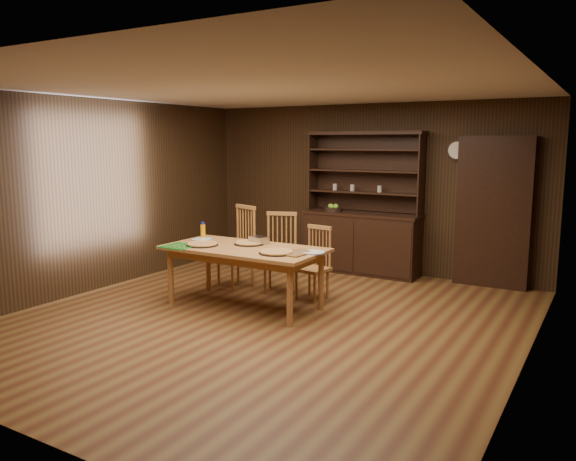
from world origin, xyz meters
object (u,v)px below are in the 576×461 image
Objects in this scene: chair_center at (281,249)px; chair_right at (315,260)px; dining_table at (244,253)px; juice_bottle at (203,231)px; chair_left at (240,243)px; china_hutch at (362,235)px.

chair_center is 0.61m from chair_right.
chair_right is (0.59, -0.11, -0.07)m from chair_center.
dining_table is 0.88m from juice_bottle.
chair_center reaches higher than dining_table.
chair_center is at bearing 178.70° from chair_right.
china_hutch is at bearing 74.64° from chair_left.
dining_table is at bearing -15.92° from juice_bottle.
dining_table is 1.83× the size of chair_center.
china_hutch is 1.65m from chair_right.
chair_left reaches higher than dining_table.
juice_bottle is at bearing -149.04° from chair_right.
chair_left is at bearing 166.80° from chair_center.
chair_left is at bearing 72.85° from juice_bottle.
juice_bottle is (-0.80, -0.67, 0.28)m from chair_center.
juice_bottle is at bearing 164.08° from dining_table.
china_hutch reaches higher than chair_right.
chair_center reaches higher than chair_right.
chair_left reaches higher than chair_center.
chair_right is at bearing 54.58° from dining_table.
chair_center is at bearing 27.36° from chair_left.
chair_left is at bearing -172.25° from chair_right.
china_hutch is 2.59m from juice_bottle.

